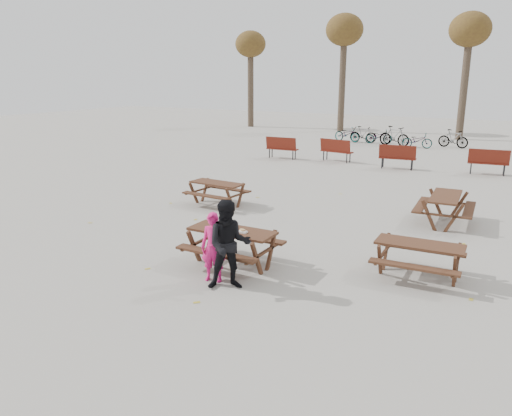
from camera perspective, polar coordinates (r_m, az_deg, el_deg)
The scene contains 14 objects.
ground at distance 10.46m, azimuth -2.71°, elevation -6.54°, with size 80.00×80.00×0.00m, color gray.
main_picnic_table at distance 10.26m, azimuth -2.75°, elevation -3.49°, with size 1.80×1.45×0.78m.
food_tray at distance 9.99m, azimuth -1.55°, elevation -2.75°, with size 0.18×0.11×0.04m, color white.
bread_roll at distance 9.98m, azimuth -1.55°, elevation -2.51°, with size 0.14×0.06×0.05m, color tan.
soda_bottle at distance 10.11m, azimuth -3.00°, elevation -2.23°, with size 0.07×0.07×0.17m.
child at distance 9.50m, azimuth -4.89°, elevation -4.50°, with size 0.49×0.32×1.35m, color #DD1B70.
adult at distance 9.11m, azimuth -3.09°, elevation -4.23°, with size 0.82×0.64×1.68m, color black.
picnic_table_east at distance 10.21m, azimuth 18.07°, elevation -5.72°, with size 1.64×1.32×0.71m, color #3D2216, non-canonical shape.
picnic_table_north at distance 15.11m, azimuth -4.48°, elevation 1.63°, with size 1.64×1.32×0.71m, color #3D2216, non-canonical shape.
picnic_table_far at distance 14.10m, azimuth 20.73°, elevation -0.16°, with size 1.79×1.44×0.77m, color #3D2216, non-canonical shape.
park_bench_row at distance 22.35m, azimuth 13.02°, elevation 6.07°, with size 10.42×1.21×1.03m.
bicycle_row at distance 29.35m, azimuth 15.10°, elevation 7.90°, with size 7.59×1.87×1.09m.
tree_row at distance 33.73m, azimuth 23.20°, elevation 17.86°, with size 32.17×3.52×8.26m.
fallen_leaves at distance 12.32m, azimuth 5.47°, elevation -3.20°, with size 11.00×11.00×0.01m, color #AE9C29, non-canonical shape.
Camera 1 is at (5.20, -8.22, 3.84)m, focal length 35.00 mm.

